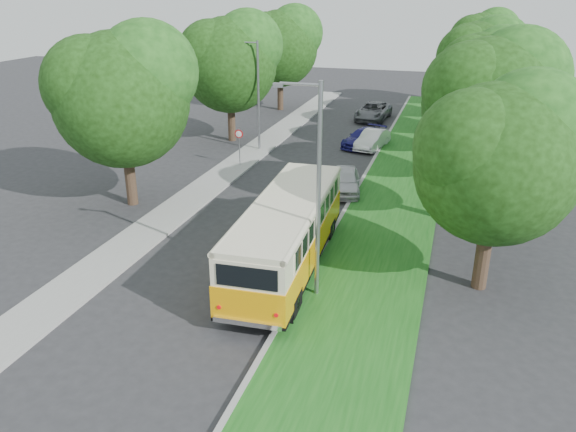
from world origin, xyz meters
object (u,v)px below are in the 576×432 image
(lamppost_near, at_px, (316,186))
(vintage_bus, at_px, (287,235))
(car_silver, at_px, (345,181))
(car_grey, at_px, (373,111))
(car_white, at_px, (372,140))
(car_blue, at_px, (364,138))
(lamppost_far, at_px, (257,92))

(lamppost_near, relative_size, vintage_bus, 0.77)
(lamppost_near, height_order, car_silver, lamppost_near)
(car_silver, relative_size, car_grey, 0.76)
(vintage_bus, bearing_deg, car_white, 86.39)
(lamppost_near, relative_size, car_white, 1.99)
(lamppost_near, distance_m, car_blue, 22.13)
(lamppost_near, distance_m, car_grey, 31.04)
(lamppost_near, relative_size, car_grey, 1.50)
(vintage_bus, height_order, car_silver, vintage_bus)
(lamppost_near, height_order, car_blue, lamppost_near)
(car_blue, distance_m, car_grey, 9.01)
(car_blue, bearing_deg, car_white, -13.53)
(car_grey, bearing_deg, lamppost_far, -112.93)
(lamppost_far, bearing_deg, car_white, 19.74)
(lamppost_far, relative_size, vintage_bus, 0.73)
(car_white, height_order, car_grey, car_grey)
(lamppost_near, bearing_deg, lamppost_far, 115.71)
(vintage_bus, distance_m, car_blue, 20.04)
(car_grey, bearing_deg, car_silver, -81.49)
(car_silver, bearing_deg, car_blue, 83.05)
(lamppost_far, xyz_separation_m, car_grey, (6.26, 12.21, -3.37))
(car_blue, bearing_deg, lamppost_near, -65.26)
(vintage_bus, xyz_separation_m, car_silver, (0.38, 9.91, -0.84))
(lamppost_near, distance_m, vintage_bus, 3.67)
(lamppost_far, bearing_deg, vintage_bus, -66.44)
(car_silver, distance_m, car_grey, 19.15)
(car_silver, relative_size, car_blue, 0.93)
(vintage_bus, bearing_deg, car_grey, 89.60)
(lamppost_near, xyz_separation_m, lamppost_far, (-8.91, 18.50, -0.25))
(car_grey, bearing_deg, lamppost_near, -80.88)
(vintage_bus, xyz_separation_m, car_grey, (-1.07, 29.00, -0.79))
(vintage_bus, bearing_deg, car_silver, 85.31)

